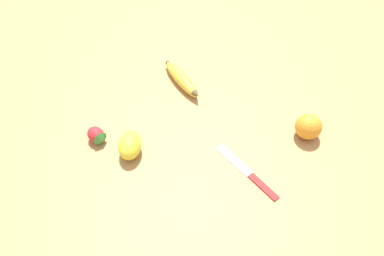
% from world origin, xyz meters
% --- Properties ---
extents(ground_plane, '(3.00, 3.00, 0.00)m').
position_xyz_m(ground_plane, '(0.00, 0.00, 0.00)').
color(ground_plane, '#A87A47').
extents(banana, '(0.19, 0.08, 0.04)m').
position_xyz_m(banana, '(0.15, -0.16, 0.02)').
color(banana, gold).
rests_on(banana, ground_plane).
extents(orange, '(0.07, 0.07, 0.07)m').
position_xyz_m(orange, '(-0.22, -0.24, 0.03)').
color(orange, orange).
rests_on(orange, ground_plane).
extents(strawberry, '(0.05, 0.04, 0.04)m').
position_xyz_m(strawberry, '(0.15, 0.14, 0.02)').
color(strawberry, red).
rests_on(strawberry, ground_plane).
extents(lemon, '(0.10, 0.10, 0.06)m').
position_xyz_m(lemon, '(0.07, 0.11, 0.03)').
color(lemon, yellow).
rests_on(lemon, ground_plane).
extents(paring_knife, '(0.20, 0.04, 0.01)m').
position_xyz_m(paring_knife, '(-0.18, -0.04, 0.00)').
color(paring_knife, silver).
rests_on(paring_knife, ground_plane).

